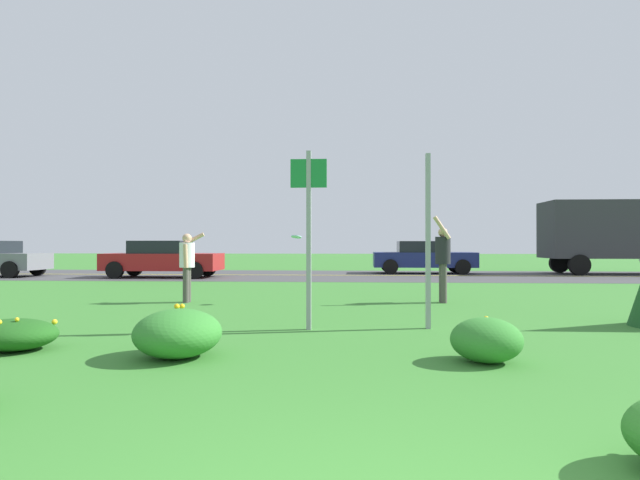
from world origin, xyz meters
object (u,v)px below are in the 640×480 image
at_px(car_navy_center_right, 423,257).
at_px(car_red_center_left, 162,259).
at_px(box_truck_silver, 620,233).
at_px(sign_post_by_roadside, 428,241).
at_px(person_catcher_dark_shirt, 443,257).
at_px(person_thrower_white_shirt, 187,261).
at_px(sign_post_near_path, 309,222).
at_px(frisbee_pale_blue, 296,237).

bearing_deg(car_navy_center_right, car_red_center_left, -161.44).
xyz_separation_m(car_red_center_left, box_truck_silver, (19.23, 3.58, 1.06)).
distance_m(sign_post_by_roadside, person_catcher_dark_shirt, 3.81).
xyz_separation_m(person_catcher_dark_shirt, car_red_center_left, (-9.60, 8.39, -0.28)).
xyz_separation_m(person_thrower_white_shirt, car_navy_center_right, (6.84, 12.31, -0.19)).
bearing_deg(sign_post_near_path, person_catcher_dark_shirt, 55.82).
relative_size(sign_post_near_path, person_catcher_dark_shirt, 1.42).
bearing_deg(person_catcher_dark_shirt, person_thrower_white_shirt, -176.72).
relative_size(person_catcher_dark_shirt, box_truck_silver, 0.29).
xyz_separation_m(sign_post_by_roadside, person_catcher_dark_shirt, (0.83, 3.71, -0.35)).
distance_m(sign_post_near_path, box_truck_silver, 20.13).
bearing_deg(car_navy_center_right, person_thrower_white_shirt, -119.07).
height_order(sign_post_near_path, car_navy_center_right, sign_post_near_path).
bearing_deg(sign_post_by_roadside, car_navy_center_right, 83.10).
height_order(sign_post_near_path, box_truck_silver, box_truck_silver).
relative_size(person_catcher_dark_shirt, car_red_center_left, 0.43).
bearing_deg(sign_post_near_path, person_thrower_white_shirt, 130.51).
height_order(sign_post_by_roadside, box_truck_silver, box_truck_silver).
relative_size(sign_post_near_path, frisbee_pale_blue, 11.31).
height_order(sign_post_by_roadside, person_thrower_white_shirt, sign_post_by_roadside).
relative_size(person_thrower_white_shirt, person_catcher_dark_shirt, 0.81).
bearing_deg(sign_post_by_roadside, sign_post_near_path, -172.62).
bearing_deg(person_catcher_dark_shirt, frisbee_pale_blue, -174.06).
height_order(sign_post_near_path, frisbee_pale_blue, sign_post_near_path).
relative_size(person_catcher_dark_shirt, frisbee_pale_blue, 7.99).
relative_size(sign_post_by_roadside, person_thrower_white_shirt, 1.72).
bearing_deg(person_thrower_white_shirt, frisbee_pale_blue, -0.24).
bearing_deg(box_truck_silver, frisbee_pale_blue, -136.35).
bearing_deg(car_red_center_left, sign_post_by_roadside, -54.05).
xyz_separation_m(frisbee_pale_blue, car_red_center_left, (-6.32, 8.73, -0.74)).
xyz_separation_m(car_red_center_left, car_navy_center_right, (10.67, 3.58, 0.00)).
height_order(sign_post_near_path, car_red_center_left, sign_post_near_path).
bearing_deg(sign_post_near_path, box_truck_silver, 52.30).
height_order(person_thrower_white_shirt, person_catcher_dark_shirt, person_catcher_dark_shirt).
bearing_deg(person_catcher_dark_shirt, sign_post_by_roadside, -102.57).
height_order(sign_post_by_roadside, car_red_center_left, sign_post_by_roadside).
relative_size(sign_post_near_path, car_navy_center_right, 0.61).
distance_m(car_red_center_left, car_navy_center_right, 11.26).
relative_size(sign_post_near_path, box_truck_silver, 0.41).
bearing_deg(car_navy_center_right, box_truck_silver, 0.00).
bearing_deg(sign_post_near_path, sign_post_by_roadside, 7.38).
bearing_deg(person_catcher_dark_shirt, sign_post_near_path, -124.18).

